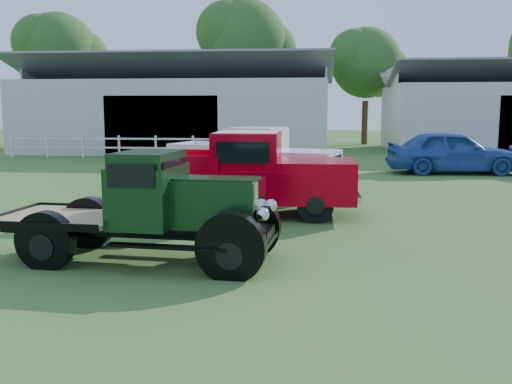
# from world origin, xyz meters

# --- Properties ---
(ground) EXTENTS (120.00, 120.00, 0.00)m
(ground) POSITION_xyz_m (0.00, 0.00, 0.00)
(ground) COLOR #386327
(shed_left) EXTENTS (18.80, 10.20, 5.60)m
(shed_left) POSITION_xyz_m (-7.00, 26.00, 2.80)
(shed_left) COLOR beige
(shed_left) RESTS_ON ground
(fence_rail) EXTENTS (14.20, 0.16, 1.20)m
(fence_rail) POSITION_xyz_m (-8.00, 20.00, 0.60)
(fence_rail) COLOR white
(fence_rail) RESTS_ON ground
(tree_a) EXTENTS (6.30, 6.30, 10.50)m
(tree_a) POSITION_xyz_m (-18.00, 33.00, 5.25)
(tree_a) COLOR #264D1F
(tree_a) RESTS_ON ground
(tree_b) EXTENTS (6.90, 6.90, 11.50)m
(tree_b) POSITION_xyz_m (-4.00, 34.00, 5.75)
(tree_b) COLOR #264D1F
(tree_b) RESTS_ON ground
(tree_c) EXTENTS (5.40, 5.40, 9.00)m
(tree_c) POSITION_xyz_m (5.00, 33.00, 4.50)
(tree_c) COLOR #264D1F
(tree_c) RESTS_ON ground
(vintage_flatbed) EXTENTS (4.94, 2.30, 1.90)m
(vintage_flatbed) POSITION_xyz_m (-1.61, -0.04, 0.95)
(vintage_flatbed) COLOR #133417
(vintage_flatbed) RESTS_ON ground
(red_pickup) EXTENTS (5.71, 2.21, 2.08)m
(red_pickup) POSITION_xyz_m (-0.45, 4.48, 1.04)
(red_pickup) COLOR #C20014
(red_pickup) RESTS_ON ground
(white_pickup) EXTENTS (5.78, 3.48, 1.99)m
(white_pickup) POSITION_xyz_m (-0.56, 8.23, 0.99)
(white_pickup) COLOR silver
(white_pickup) RESTS_ON ground
(misc_car_blue) EXTENTS (5.22, 2.33, 1.75)m
(misc_car_blue) POSITION_xyz_m (6.87, 14.25, 0.87)
(misc_car_blue) COLOR #264D9E
(misc_car_blue) RESTS_ON ground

